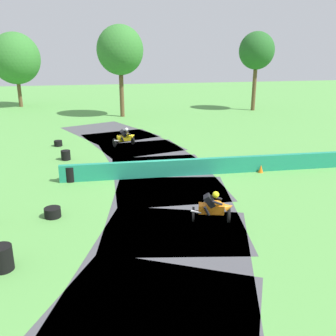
{
  "coord_description": "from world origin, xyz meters",
  "views": [
    {
      "loc": [
        -4.0,
        -18.47,
        6.45
      ],
      "look_at": [
        -0.14,
        -1.36,
        0.9
      ],
      "focal_mm": 39.34,
      "sensor_mm": 36.0,
      "label": 1
    }
  ],
  "objects": [
    {
      "name": "tree_far_left",
      "position": [
        -0.21,
        19.86,
        6.58
      ],
      "size": [
        4.61,
        4.61,
        9.03
      ],
      "color": "brown",
      "rests_on": "ground"
    },
    {
      "name": "ground_plane",
      "position": [
        0.0,
        0.0,
        0.0
      ],
      "size": [
        120.0,
        120.0,
        0.0
      ],
      "primitive_type": "plane",
      "color": "#569947"
    },
    {
      "name": "tire_stack_mid_b",
      "position": [
        -4.97,
        0.34,
        0.4
      ],
      "size": [
        0.61,
        0.61,
        0.8
      ],
      "color": "black",
      "rests_on": "ground"
    },
    {
      "name": "track_asphalt",
      "position": [
        -1.28,
        0.06,
        0.0
      ],
      "size": [
        10.7,
        34.16,
        0.01
      ],
      "color": "#47474C",
      "rests_on": "ground"
    },
    {
      "name": "tire_stack_mid_a",
      "position": [
        -5.57,
        -4.03,
        0.2
      ],
      "size": [
        0.66,
        0.66,
        0.4
      ],
      "color": "black",
      "rests_on": "ground"
    },
    {
      "name": "tire_stack_extra_a",
      "position": [
        -6.03,
        8.23,
        0.2
      ],
      "size": [
        0.57,
        0.57,
        0.4
      ],
      "color": "black",
      "rests_on": "ground"
    },
    {
      "name": "tire_stack_near",
      "position": [
        -6.8,
        -7.65,
        0.4
      ],
      "size": [
        0.66,
        0.66,
        0.8
      ],
      "color": "black",
      "rests_on": "ground"
    },
    {
      "name": "motorcycle_lead_orange",
      "position": [
        0.64,
        -5.96,
        0.65
      ],
      "size": [
        1.69,
        1.12,
        1.43
      ],
      "color": "black",
      "rests_on": "ground"
    },
    {
      "name": "safety_barrier",
      "position": [
        5.21,
        -0.26,
        0.45
      ],
      "size": [
        21.47,
        1.38,
        0.9
      ],
      "primitive_type": "cube",
      "rotation": [
        0.0,
        0.0,
        -1.62
      ],
      "color": "#1E8466",
      "rests_on": "ground"
    },
    {
      "name": "tree_mid_rise",
      "position": [
        -11.62,
        29.74,
        5.69
      ],
      "size": [
        5.7,
        5.7,
        8.69
      ],
      "color": "brown",
      "rests_on": "ground"
    },
    {
      "name": "tire_stack_far",
      "position": [
        -5.36,
        4.47,
        0.3
      ],
      "size": [
        0.57,
        0.57,
        0.6
      ],
      "color": "black",
      "rests_on": "ground"
    },
    {
      "name": "motorcycle_chase_yellow",
      "position": [
        -1.34,
        7.25,
        0.64
      ],
      "size": [
        1.73,
        1.11,
        1.43
      ],
      "color": "black",
      "rests_on": "ground"
    },
    {
      "name": "traffic_cone",
      "position": [
        5.36,
        -0.55,
        0.22
      ],
      "size": [
        0.28,
        0.28,
        0.44
      ],
      "primitive_type": "cone",
      "color": "orange",
      "rests_on": "ground"
    },
    {
      "name": "tree_far_right",
      "position": [
        14.93,
        20.89,
        6.51
      ],
      "size": [
        3.88,
        3.88,
        8.61
      ],
      "color": "brown",
      "rests_on": "ground"
    }
  ]
}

